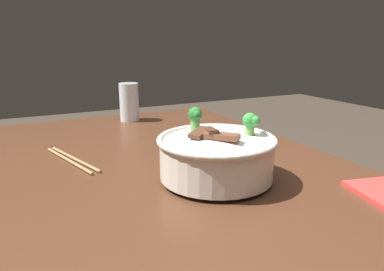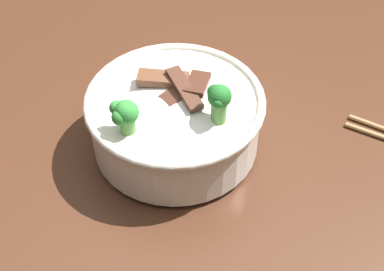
% 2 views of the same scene
% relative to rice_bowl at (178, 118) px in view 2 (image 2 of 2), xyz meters
% --- Properties ---
extents(dining_table, '(1.45, 0.86, 0.81)m').
position_rel_rice_bowl_xyz_m(dining_table, '(0.01, -0.09, -0.16)').
color(dining_table, '#472819').
rests_on(dining_table, ground).
extents(rice_bowl, '(0.24, 0.24, 0.14)m').
position_rel_rice_bowl_xyz_m(rice_bowl, '(0.00, 0.00, 0.00)').
color(rice_bowl, silver).
rests_on(rice_bowl, dining_table).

